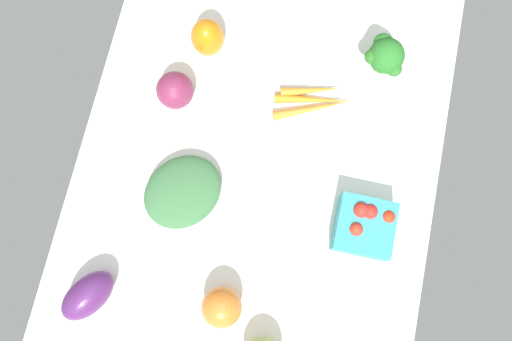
{
  "coord_description": "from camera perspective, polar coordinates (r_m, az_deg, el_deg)",
  "views": [
    {
      "loc": [
        23.33,
        5.1,
        112.9
      ],
      "look_at": [
        0.0,
        0.0,
        4.0
      ],
      "focal_mm": 37.51,
      "sensor_mm": 36.0,
      "label": 1
    }
  ],
  "objects": [
    {
      "name": "bell_pepper_orange",
      "position": [
        1.19,
        -5.2,
        13.95
      ],
      "size": [
        9.87,
        9.87,
        10.15
      ],
      "primitive_type": "ellipsoid",
      "rotation": [
        0.0,
        0.0,
        1.01
      ],
      "color": "orange",
      "rests_on": "tablecloth"
    },
    {
      "name": "carrot_bunch",
      "position": [
        1.17,
        6.04,
        7.51
      ],
      "size": [
        11.44,
        17.51,
        2.25
      ],
      "color": "orange",
      "rests_on": "tablecloth"
    },
    {
      "name": "heirloom_tomato_orange",
      "position": [
        1.07,
        -3.69,
        -14.37
      ],
      "size": [
        7.97,
        7.97,
        7.97
      ],
      "primitive_type": "sphere",
      "color": "orange",
      "rests_on": "tablecloth"
    },
    {
      "name": "leafy_greens_clump",
      "position": [
        1.11,
        -7.83,
        -2.25
      ],
      "size": [
        22.14,
        21.77,
        4.96
      ],
      "primitive_type": "ellipsoid",
      "rotation": [
        0.0,
        0.0,
        2.46
      ],
      "color": "#3B6E41",
      "rests_on": "tablecloth"
    },
    {
      "name": "eggplant",
      "position": [
        1.12,
        -17.5,
        -12.59
      ],
      "size": [
        13.71,
        12.47,
        7.05
      ],
      "primitive_type": "ellipsoid",
      "rotation": [
        0.0,
        0.0,
        5.68
      ],
      "color": "#542463",
      "rests_on": "tablecloth"
    },
    {
      "name": "red_onion_center",
      "position": [
        1.16,
        -8.64,
        8.46
      ],
      "size": [
        8.01,
        8.01,
        8.01
      ],
      "primitive_type": "sphere",
      "color": "#7B2749",
      "rests_on": "tablecloth"
    },
    {
      "name": "berry_basket",
      "position": [
        1.11,
        11.52,
        -5.75
      ],
      "size": [
        11.5,
        11.5,
        7.12
      ],
      "color": "teal",
      "rests_on": "tablecloth"
    },
    {
      "name": "broccoli_head",
      "position": [
        1.18,
        13.63,
        11.82
      ],
      "size": [
        8.74,
        8.36,
        10.59
      ],
      "color": "#A0C982",
      "rests_on": "tablecloth"
    },
    {
      "name": "tablecloth",
      "position": [
        1.14,
        0.0,
        -0.32
      ],
      "size": [
        104.0,
        76.0,
        2.0
      ],
      "primitive_type": "cube",
      "color": "white",
      "rests_on": "ground"
    }
  ]
}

